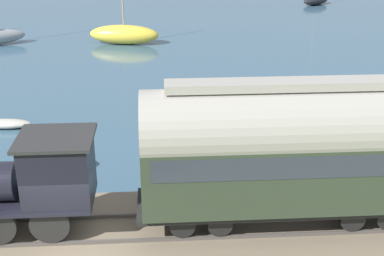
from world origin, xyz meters
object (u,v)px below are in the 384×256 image
at_px(sailboat_black, 316,0).
at_px(rowboat_near_shore, 69,161).
at_px(sailboat_yellow, 124,34).
at_px(steam_locomotive, 13,179).
at_px(rowboat_mid_harbor, 5,124).
at_px(passenger_coach, 286,147).

distance_m(sailboat_black, rowboat_near_shore, 41.77).
bearing_deg(sailboat_black, sailboat_yellow, 95.98).
distance_m(steam_locomotive, rowboat_mid_harbor, 10.14).
xyz_separation_m(steam_locomotive, sailboat_yellow, (25.77, -1.85, -1.52)).
bearing_deg(rowboat_near_shore, passenger_coach, -113.39).
height_order(steam_locomotive, sailboat_yellow, sailboat_yellow).
distance_m(passenger_coach, rowboat_near_shore, 9.57).
bearing_deg(steam_locomotive, rowboat_near_shore, -7.06).
relative_size(sailboat_yellow, rowboat_mid_harbor, 2.31).
relative_size(sailboat_black, rowboat_mid_harbor, 2.75).
bearing_deg(sailboat_yellow, sailboat_black, -39.50).
relative_size(passenger_coach, sailboat_yellow, 1.54).
xyz_separation_m(steam_locomotive, passenger_coach, (0.00, -8.03, 0.78)).
height_order(sailboat_black, rowboat_near_shore, sailboat_black).
bearing_deg(rowboat_near_shore, rowboat_mid_harbor, 53.81).
height_order(passenger_coach, sailboat_yellow, sailboat_yellow).
xyz_separation_m(passenger_coach, rowboat_mid_harbor, (9.51, 10.91, -2.82)).
bearing_deg(steam_locomotive, passenger_coach, -90.00).
xyz_separation_m(sailboat_yellow, rowboat_mid_harbor, (-16.26, 4.73, -0.52)).
bearing_deg(passenger_coach, rowboat_near_shore, 53.70).
relative_size(passenger_coach, rowboat_mid_harbor, 3.55).
distance_m(steam_locomotive, rowboat_near_shore, 5.83).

